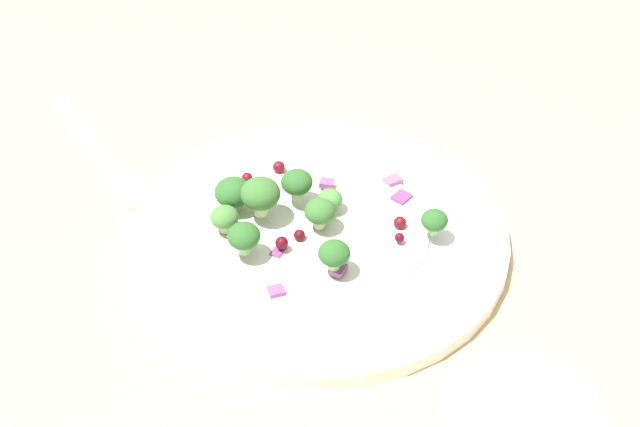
% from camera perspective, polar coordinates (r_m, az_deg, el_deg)
% --- Properties ---
extents(ground_plane, '(1.80, 1.80, 0.02)m').
position_cam_1_polar(ground_plane, '(0.67, -0.51, -1.52)').
color(ground_plane, tan).
extents(plate, '(0.28, 0.28, 0.02)m').
position_cam_1_polar(plate, '(0.65, -0.00, -1.23)').
color(plate, white).
rests_on(plate, ground_plane).
extents(dressing_pool, '(0.17, 0.17, 0.00)m').
position_cam_1_polar(dressing_pool, '(0.65, -0.00, -0.94)').
color(dressing_pool, white).
rests_on(dressing_pool, plate).
extents(broccoli_floret_0, '(0.02, 0.02, 0.02)m').
position_cam_1_polar(broccoli_floret_0, '(0.61, -5.28, -1.40)').
color(broccoli_floret_0, '#8EB77A').
rests_on(broccoli_floret_0, plate).
extents(broccoli_floret_1, '(0.03, 0.03, 0.03)m').
position_cam_1_polar(broccoli_floret_1, '(0.65, -5.81, 1.37)').
color(broccoli_floret_1, '#8EB77A').
rests_on(broccoli_floret_1, plate).
extents(broccoli_floret_2, '(0.02, 0.02, 0.02)m').
position_cam_1_polar(broccoli_floret_2, '(0.63, 7.62, -0.48)').
color(broccoli_floret_2, '#8EB77A').
rests_on(broccoli_floret_2, plate).
extents(broccoli_floret_3, '(0.02, 0.02, 0.02)m').
position_cam_1_polar(broccoli_floret_3, '(0.64, -6.37, -0.28)').
color(broccoli_floret_3, '#9EC684').
rests_on(broccoli_floret_3, plate).
extents(broccoli_floret_4, '(0.02, 0.02, 0.02)m').
position_cam_1_polar(broccoli_floret_4, '(0.60, 0.95, -2.70)').
color(broccoli_floret_4, '#9EC684').
rests_on(broccoli_floret_4, plate).
extents(broccoli_floret_5, '(0.02, 0.02, 0.02)m').
position_cam_1_polar(broccoli_floret_5, '(0.63, -0.01, 0.11)').
color(broccoli_floret_5, '#9EC684').
rests_on(broccoli_floret_5, plate).
extents(broccoli_floret_6, '(0.02, 0.02, 0.02)m').
position_cam_1_polar(broccoli_floret_6, '(0.65, -1.79, 1.91)').
color(broccoli_floret_6, '#ADD18E').
rests_on(broccoli_floret_6, plate).
extents(broccoli_floret_7, '(0.02, 0.02, 0.02)m').
position_cam_1_polar(broccoli_floret_7, '(0.65, 0.66, 0.92)').
color(broccoli_floret_7, '#9EC684').
rests_on(broccoli_floret_7, plate).
extents(broccoli_floret_8, '(0.03, 0.03, 0.03)m').
position_cam_1_polar(broccoli_floret_8, '(0.64, -3.99, 1.27)').
color(broccoli_floret_8, '#ADD18E').
rests_on(broccoli_floret_8, plate).
extents(cranberry_0, '(0.01, 0.01, 0.01)m').
position_cam_1_polar(cranberry_0, '(0.63, -1.38, -1.45)').
color(cranberry_0, '#4C0A14').
rests_on(cranberry_0, plate).
extents(cranberry_1, '(0.01, 0.01, 0.01)m').
position_cam_1_polar(cranberry_1, '(0.63, 5.31, -1.60)').
color(cranberry_1, '#4C0A14').
rests_on(cranberry_1, plate).
extents(cranberry_2, '(0.01, 0.01, 0.01)m').
position_cam_1_polar(cranberry_2, '(0.69, -4.87, 2.38)').
color(cranberry_2, maroon).
rests_on(cranberry_2, plate).
extents(cranberry_3, '(0.01, 0.01, 0.01)m').
position_cam_1_polar(cranberry_3, '(0.62, -2.56, -1.97)').
color(cranberry_3, '#4C0A14').
rests_on(cranberry_3, plate).
extents(cranberry_4, '(0.01, 0.01, 0.01)m').
position_cam_1_polar(cranberry_4, '(0.65, 5.34, -0.61)').
color(cranberry_4, maroon).
rests_on(cranberry_4, plate).
extents(cranberry_5, '(0.01, 0.01, 0.01)m').
position_cam_1_polar(cranberry_5, '(0.70, -2.76, 3.12)').
color(cranberry_5, maroon).
rests_on(cranberry_5, plate).
extents(onion_bit_0, '(0.01, 0.01, 0.00)m').
position_cam_1_polar(onion_bit_0, '(0.63, -2.79, -2.56)').
color(onion_bit_0, '#843D75').
rests_on(onion_bit_0, plate).
extents(onion_bit_1, '(0.01, 0.01, 0.01)m').
position_cam_1_polar(onion_bit_1, '(0.60, -2.94, -5.22)').
color(onion_bit_1, '#934C84').
rests_on(onion_bit_1, plate).
extents(onion_bit_2, '(0.01, 0.01, 0.00)m').
position_cam_1_polar(onion_bit_2, '(0.67, 5.45, 1.08)').
color(onion_bit_2, '#843D75').
rests_on(onion_bit_2, plate).
extents(onion_bit_3, '(0.01, 0.01, 0.00)m').
position_cam_1_polar(onion_bit_3, '(0.69, 4.88, 2.22)').
color(onion_bit_3, '#A35B93').
rests_on(onion_bit_3, plate).
extents(onion_bit_4, '(0.01, 0.01, 0.00)m').
position_cam_1_polar(onion_bit_4, '(0.68, 0.44, 2.03)').
color(onion_bit_4, '#934C84').
rests_on(onion_bit_4, plate).
extents(onion_bit_5, '(0.01, 0.01, 0.00)m').
position_cam_1_polar(onion_bit_5, '(0.61, 1.28, -3.76)').
color(onion_bit_5, '#934C84').
rests_on(onion_bit_5, plate).
extents(fork, '(0.05, 0.19, 0.01)m').
position_cam_1_polar(fork, '(0.76, -14.33, 3.92)').
color(fork, silver).
rests_on(fork, ground_plane).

